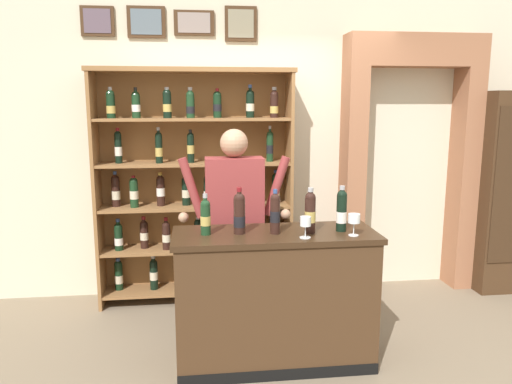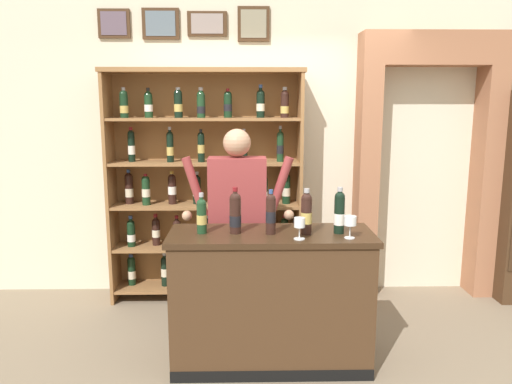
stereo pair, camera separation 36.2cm
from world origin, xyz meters
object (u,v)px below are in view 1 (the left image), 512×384
tasting_bottle_chianti (206,216)px  tasting_bottle_prosecco (239,213)px  shopkeeper (235,209)px  tasting_bottle_rosso (342,210)px  wine_shelf (195,183)px  tasting_bottle_super_tuscan (275,213)px  side_cabinet (506,192)px  wine_glass_center (354,220)px  tasting_bottle_grappa (310,212)px  wine_glass_spare (305,223)px  tasting_counter (275,298)px

tasting_bottle_chianti → tasting_bottle_prosecco: bearing=0.8°
tasting_bottle_prosecco → tasting_bottle_chianti: bearing=-179.2°
shopkeeper → tasting_bottle_rosso: (0.71, -0.52, 0.08)m
wine_shelf → tasting_bottle_super_tuscan: size_ratio=6.98×
side_cabinet → wine_glass_center: (-2.00, -1.35, 0.10)m
tasting_bottle_super_tuscan → wine_glass_center: tasting_bottle_super_tuscan is taller
shopkeeper → tasting_bottle_grappa: 0.73m
side_cabinet → tasting_bottle_super_tuscan: bearing=-154.0°
side_cabinet → wine_glass_spare: side_cabinet is taller
wine_shelf → wine_glass_center: size_ratio=14.31×
side_cabinet → tasting_bottle_rosso: bearing=-149.2°
shopkeeper → wine_glass_spare: size_ratio=11.41×
wine_glass_spare → wine_glass_center: bearing=2.9°
shopkeeper → wine_glass_center: (0.76, -0.66, 0.04)m
wine_shelf → tasting_bottle_grappa: size_ratio=6.81×
wine_shelf → tasting_bottle_grappa: (0.79, -1.29, -0.00)m
tasting_counter → tasting_bottle_super_tuscan: (-0.00, -0.03, 0.63)m
tasting_bottle_chianti → tasting_bottle_grappa: (0.72, -0.04, 0.02)m
wine_glass_center → tasting_bottle_super_tuscan: bearing=167.0°
tasting_bottle_chianti → side_cabinet: bearing=22.0°
wine_shelf → side_cabinet: wine_shelf is taller
tasting_bottle_super_tuscan → tasting_bottle_rosso: bearing=1.4°
wine_glass_spare → wine_glass_center: (0.34, 0.02, 0.01)m
wine_glass_spare → wine_shelf: bearing=117.2°
side_cabinet → shopkeeper: side_cabinet is taller
tasting_bottle_grappa → tasting_bottle_rosso: tasting_bottle_rosso is taller
tasting_bottle_prosecco → side_cabinet: bearing=23.5°
tasting_counter → wine_glass_spare: wine_glass_spare is taller
side_cabinet → tasting_bottle_prosecco: bearing=-156.5°
wine_shelf → tasting_bottle_super_tuscan: 1.39m
tasting_bottle_rosso → shopkeeper: bearing=143.6°
tasting_bottle_rosso → wine_glass_center: 0.15m
tasting_bottle_rosso → wine_glass_spare: 0.33m
wine_shelf → wine_glass_spare: wine_shelf is taller
shopkeeper → tasting_bottle_prosecco: shopkeeper is taller
tasting_bottle_super_tuscan → tasting_bottle_grappa: 0.24m
side_cabinet → tasting_bottle_chianti: size_ratio=6.94×
side_cabinet → shopkeeper: size_ratio=1.18×
wine_shelf → tasting_bottle_rosso: size_ratio=6.71×
tasting_counter → wine_glass_spare: size_ratio=9.77×
shopkeeper → tasting_bottle_grappa: (0.48, -0.55, 0.08)m
tasting_counter → tasting_bottle_super_tuscan: size_ratio=4.60×
side_cabinet → tasting_bottle_chianti: 3.24m
tasting_counter → tasting_bottle_grappa: 0.68m
tasting_bottle_grappa → wine_glass_spare: tasting_bottle_grappa is taller
tasting_counter → shopkeeper: size_ratio=0.86×
wine_glass_spare → tasting_counter: bearing=137.1°
shopkeeper → tasting_bottle_super_tuscan: 0.59m
tasting_bottle_grappa → shopkeeper: bearing=131.3°
tasting_bottle_chianti → tasting_bottle_rosso: bearing=-0.8°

